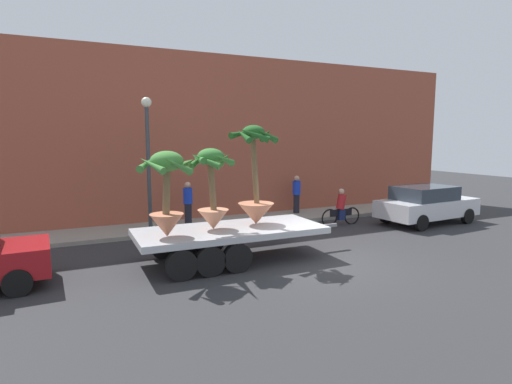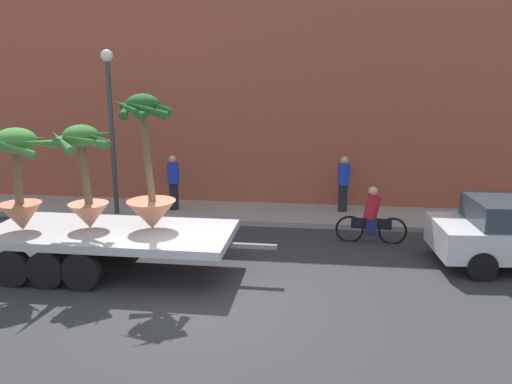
% 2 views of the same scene
% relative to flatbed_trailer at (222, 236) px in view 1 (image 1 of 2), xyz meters
% --- Properties ---
extents(ground_plane, '(60.00, 60.00, 0.00)m').
position_rel_flatbed_trailer_xyz_m(ground_plane, '(2.75, -1.26, -0.75)').
color(ground_plane, '#2D2D30').
extents(sidewalk, '(24.00, 2.20, 0.15)m').
position_rel_flatbed_trailer_xyz_m(sidewalk, '(2.75, 4.84, -0.68)').
color(sidewalk, gray).
rests_on(sidewalk, ground).
extents(building_facade, '(24.00, 1.20, 7.08)m').
position_rel_flatbed_trailer_xyz_m(building_facade, '(2.75, 6.54, 2.79)').
color(building_facade, '#9E4C38').
rests_on(building_facade, ground).
extents(flatbed_trailer, '(6.42, 2.34, 0.98)m').
position_rel_flatbed_trailer_xyz_m(flatbed_trailer, '(0.00, 0.00, 0.00)').
color(flatbed_trailer, '#B7BABF').
rests_on(flatbed_trailer, ground).
extents(potted_palm_rear, '(1.35, 1.41, 2.30)m').
position_rel_flatbed_trailer_xyz_m(potted_palm_rear, '(-0.27, 0.07, 1.42)').
color(potted_palm_rear, tan).
rests_on(potted_palm_rear, flatbed_trailer).
extents(potted_palm_middle, '(1.32, 1.43, 2.96)m').
position_rel_flatbed_trailer_xyz_m(potted_palm_middle, '(1.13, 0.18, 1.38)').
color(potted_palm_middle, '#C17251').
rests_on(potted_palm_middle, flatbed_trailer).
extents(potted_palm_front, '(1.56, 1.48, 2.26)m').
position_rel_flatbed_trailer_xyz_m(potted_palm_front, '(-1.62, -0.28, 1.45)').
color(potted_palm_front, '#C17251').
rests_on(potted_palm_front, flatbed_trailer).
extents(cyclist, '(1.84, 0.35, 1.54)m').
position_rel_flatbed_trailer_xyz_m(cyclist, '(6.19, 2.72, -0.09)').
color(cyclist, black).
rests_on(cyclist, ground).
extents(parked_car, '(4.50, 2.22, 1.58)m').
position_rel_flatbed_trailer_xyz_m(parked_car, '(9.63, 1.49, 0.07)').
color(parked_car, silver).
rests_on(parked_car, ground).
extents(pedestrian_near_gate, '(0.36, 0.36, 1.71)m').
position_rel_flatbed_trailer_xyz_m(pedestrian_near_gate, '(5.54, 5.20, 0.29)').
color(pedestrian_near_gate, black).
rests_on(pedestrian_near_gate, sidewalk).
extents(pedestrian_far_left, '(0.36, 0.36, 1.71)m').
position_rel_flatbed_trailer_xyz_m(pedestrian_far_left, '(0.32, 4.73, 0.29)').
color(pedestrian_far_left, black).
rests_on(pedestrian_far_left, sidewalk).
extents(street_lamp, '(0.36, 0.36, 4.83)m').
position_rel_flatbed_trailer_xyz_m(street_lamp, '(-1.28, 4.04, 2.48)').
color(street_lamp, '#383D42').
rests_on(street_lamp, sidewalk).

